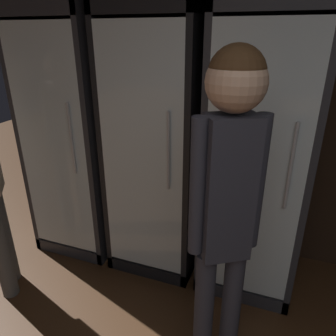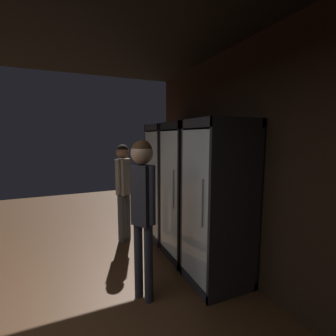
{
  "view_description": "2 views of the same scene",
  "coord_description": "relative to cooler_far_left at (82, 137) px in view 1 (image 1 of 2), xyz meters",
  "views": [
    {
      "loc": [
        -0.52,
        0.62,
        1.71
      ],
      "look_at": [
        -1.18,
        2.4,
        0.9
      ],
      "focal_mm": 33.76,
      "sensor_mm": 36.0,
      "label": 1
    },
    {
      "loc": [
        1.58,
        1.07,
        1.73
      ],
      "look_at": [
        -1.8,
        2.53,
        1.23
      ],
      "focal_mm": 25.63,
      "sensor_mm": 36.0,
      "label": 2
    }
  ],
  "objects": [
    {
      "name": "cooler_far_left",
      "position": [
        0.0,
        0.0,
        0.0
      ],
      "size": [
        0.64,
        0.67,
        1.91
      ],
      "color": "#2B2B30",
      "rests_on": "ground"
    },
    {
      "name": "cooler_left",
      "position": [
        0.7,
        0.0,
        0.0
      ],
      "size": [
        0.64,
        0.67,
        1.91
      ],
      "color": "black",
      "rests_on": "ground"
    },
    {
      "name": "cooler_center",
      "position": [
        1.4,
        0.0,
        0.0
      ],
      "size": [
        0.64,
        0.67,
        1.91
      ],
      "color": "#2B2B30",
      "rests_on": "ground"
    },
    {
      "name": "shopper_near",
      "position": [
        1.35,
        -0.93,
        0.17
      ],
      "size": [
        0.28,
        0.22,
        1.69
      ],
      "color": "#2D2D38",
      "rests_on": "ground"
    }
  ]
}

